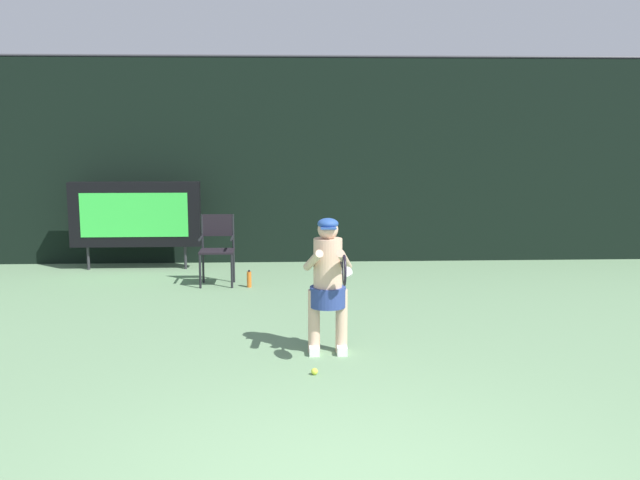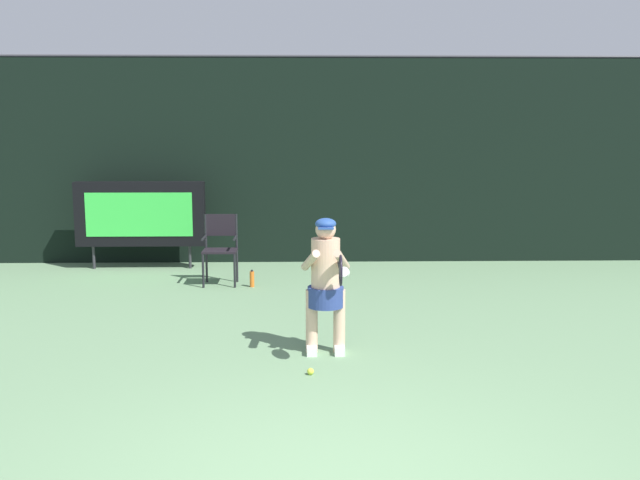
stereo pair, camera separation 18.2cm
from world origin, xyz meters
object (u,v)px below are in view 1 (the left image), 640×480
scoreboard (135,215)px  tennis_player (328,280)px  tennis_ball_loose (314,371)px  umpire_chair (217,245)px  water_bottle (249,279)px  tennis_racket (344,270)px

scoreboard → tennis_player: size_ratio=1.49×
scoreboard → tennis_ball_loose: 6.23m
umpire_chair → water_bottle: umpire_chair is taller
tennis_player → tennis_racket: 0.60m
scoreboard → tennis_ball_loose: size_ratio=32.35×
umpire_chair → tennis_player: bearing=-66.4°
tennis_racket → tennis_ball_loose: tennis_racket is taller
umpire_chair → tennis_ball_loose: size_ratio=15.88×
tennis_player → tennis_racket: bearing=-76.5°
scoreboard → umpire_chair: bearing=-40.0°
tennis_ball_loose → water_bottle: bearing=102.1°
tennis_ball_loose → scoreboard: bearing=117.5°
tennis_racket → tennis_ball_loose: 1.05m
scoreboard → water_bottle: 2.62m
tennis_player → tennis_ball_loose: size_ratio=21.72×
water_bottle → tennis_racket: size_ratio=0.44×
umpire_chair → tennis_racket: size_ratio=1.79×
tennis_player → umpire_chair: bearing=113.6°
scoreboard → water_bottle: scoreboard is taller
water_bottle → tennis_racket: (1.16, -3.81, 0.90)m
tennis_player → scoreboard: bearing=122.5°
water_bottle → tennis_ball_loose: bearing=-77.9°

